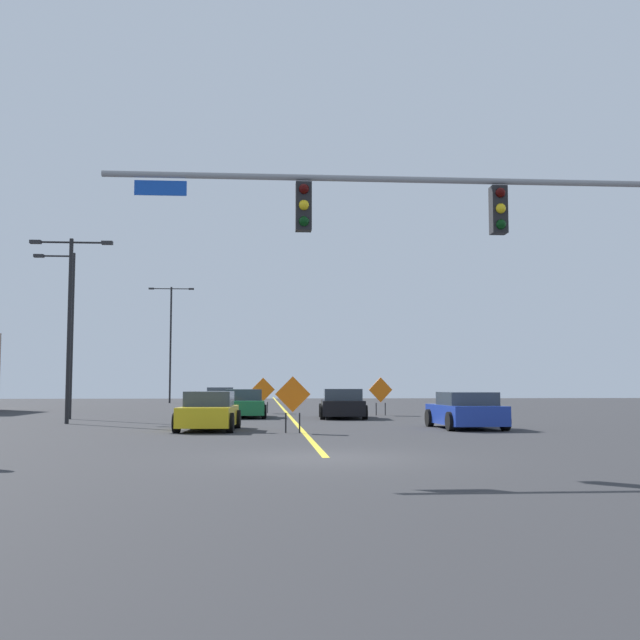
# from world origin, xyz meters

# --- Properties ---
(ground) EXTENTS (144.77, 144.77, 0.00)m
(ground) POSITION_xyz_m (0.00, 0.00, 0.00)
(ground) COLOR #2D2D30
(road_centre_stripe) EXTENTS (0.16, 80.43, 0.01)m
(road_centre_stripe) POSITION_xyz_m (0.00, 40.21, 0.00)
(road_centre_stripe) COLOR yellow
(road_centre_stripe) RESTS_ON ground
(traffic_signal_assembly) EXTENTS (12.93, 0.44, 6.56)m
(traffic_signal_assembly) POSITION_xyz_m (3.65, -0.01, 4.88)
(traffic_signal_assembly) COLOR gray
(traffic_signal_assembly) RESTS_ON ground
(street_lamp_far_left) EXTENTS (1.85, 0.24, 7.52)m
(street_lamp_far_left) POSITION_xyz_m (-10.09, 19.29, 4.17)
(street_lamp_far_left) COLOR black
(street_lamp_far_left) RESTS_ON ground
(street_lamp_mid_right) EXTENTS (3.26, 0.24, 7.38)m
(street_lamp_mid_right) POSITION_xyz_m (-9.02, 15.02, 4.40)
(street_lamp_mid_right) COLOR black
(street_lamp_mid_right) RESTS_ON ground
(street_lamp_near_left) EXTENTS (3.84, 0.24, 9.90)m
(street_lamp_near_left) POSITION_xyz_m (-9.17, 50.40, 5.76)
(street_lamp_near_left) COLOR black
(street_lamp_near_left) RESTS_ON ground
(construction_sign_right_shoulder) EXTENTS (1.28, 0.21, 1.92)m
(construction_sign_right_shoulder) POSITION_xyz_m (-1.30, 26.07, 1.20)
(construction_sign_right_shoulder) COLOR orange
(construction_sign_right_shoulder) RESTS_ON ground
(construction_sign_median_far) EXTENTS (1.24, 0.33, 1.91)m
(construction_sign_median_far) POSITION_xyz_m (4.62, 22.60, 1.20)
(construction_sign_median_far) COLOR orange
(construction_sign_median_far) RESTS_ON ground
(construction_sign_left_shoulder) EXTENTS (1.13, 0.24, 1.80)m
(construction_sign_left_shoulder) POSITION_xyz_m (-0.37, 8.55, 1.13)
(construction_sign_left_shoulder) COLOR orange
(construction_sign_left_shoulder) RESTS_ON ground
(car_silver_passing) EXTENTS (2.21, 4.60, 1.37)m
(car_silver_passing) POSITION_xyz_m (-4.06, 34.26, 0.66)
(car_silver_passing) COLOR #B7BABF
(car_silver_passing) RESTS_ON ground
(car_yellow_far) EXTENTS (2.10, 3.90, 1.31)m
(car_yellow_far) POSITION_xyz_m (-3.15, 10.18, 0.60)
(car_yellow_far) COLOR gold
(car_yellow_far) RESTS_ON ground
(car_black_mid) EXTENTS (2.30, 4.47, 1.35)m
(car_black_mid) POSITION_xyz_m (2.33, 19.36, 0.65)
(car_black_mid) COLOR black
(car_black_mid) RESTS_ON ground
(car_blue_near) EXTENTS (2.22, 4.05, 1.28)m
(car_blue_near) POSITION_xyz_m (5.79, 10.54, 0.61)
(car_blue_near) COLOR #1E389E
(car_blue_near) RESTS_ON ground
(car_green_distant) EXTENTS (2.16, 4.41, 1.33)m
(car_green_distant) POSITION_xyz_m (-2.23, 20.65, 0.62)
(car_green_distant) COLOR #196B38
(car_green_distant) RESTS_ON ground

